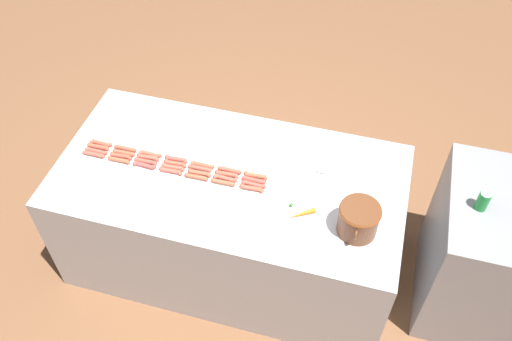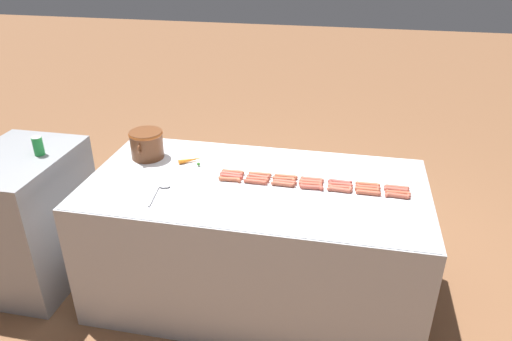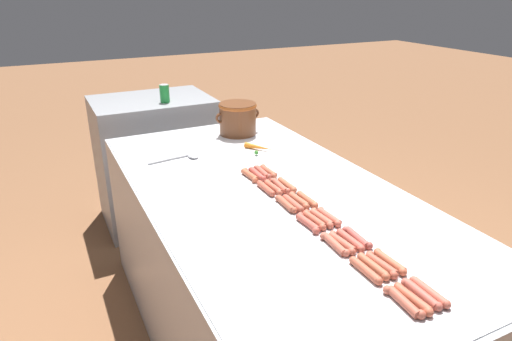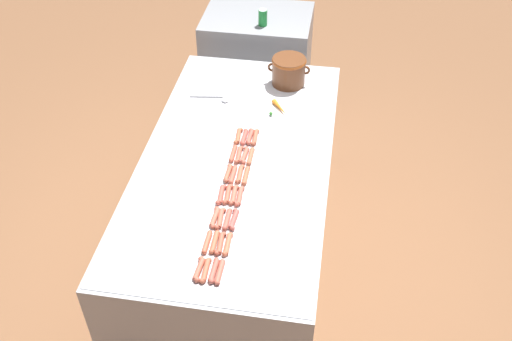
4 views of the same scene
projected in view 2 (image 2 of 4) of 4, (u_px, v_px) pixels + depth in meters
The scene contains 35 objects.
ground_plane at pixel (256, 291), 3.37m from camera, with size 20.00×20.00×0.00m, color brown.
griddle_counter at pixel (256, 240), 3.17m from camera, with size 1.09×2.12×0.88m.
back_cabinet at pixel (29, 219), 3.32m from camera, with size 0.84×0.62×0.96m, color #939599.
hot_dog_0 at pixel (398, 196), 2.79m from camera, with size 0.04×0.15×0.03m.
hot_dog_1 at pixel (368, 193), 2.82m from camera, with size 0.03×0.15×0.03m.
hot_dog_2 at pixel (340, 190), 2.86m from camera, with size 0.03×0.15×0.03m.
hot_dog_3 at pixel (311, 187), 2.88m from camera, with size 0.04×0.15×0.03m.
hot_dog_4 at pixel (283, 184), 2.92m from camera, with size 0.03×0.15×0.03m.
hot_dog_5 at pixel (255, 182), 2.94m from camera, with size 0.03×0.15×0.03m.
hot_dog_6 at pixel (230, 179), 2.97m from camera, with size 0.04×0.15×0.03m.
hot_dog_7 at pixel (398, 193), 2.82m from camera, with size 0.03×0.15×0.03m.
hot_dog_8 at pixel (367, 190), 2.86m from camera, with size 0.03×0.15×0.03m.
hot_dog_9 at pixel (340, 187), 2.88m from camera, with size 0.04×0.15×0.03m.
hot_dog_10 at pixel (311, 184), 2.92m from camera, with size 0.04×0.15×0.03m.
hot_dog_11 at pixel (285, 182), 2.94m from camera, with size 0.03×0.15×0.03m.
hot_dog_12 at pixel (258, 179), 2.97m from camera, with size 0.03×0.15×0.03m.
hot_dog_13 at pixel (232, 177), 3.01m from camera, with size 0.03×0.15×0.03m.
hot_dog_14 at pixel (396, 190), 2.86m from camera, with size 0.03×0.15×0.03m.
hot_dog_15 at pixel (368, 187), 2.88m from camera, with size 0.04×0.15×0.03m.
hot_dog_16 at pixel (340, 185), 2.91m from camera, with size 0.03×0.15×0.03m.
hot_dog_17 at pixel (311, 182), 2.94m from camera, with size 0.04×0.15×0.03m.
hot_dog_18 at pixel (284, 179), 2.98m from camera, with size 0.03×0.15×0.03m.
hot_dog_19 at pixel (259, 177), 3.00m from camera, with size 0.04×0.15×0.03m.
hot_dog_20 at pixel (232, 174), 3.04m from camera, with size 0.03×0.15×0.03m.
hot_dog_21 at pixel (397, 187), 2.88m from camera, with size 0.03×0.15×0.03m.
hot_dog_22 at pixel (368, 184), 2.91m from camera, with size 0.03×0.15×0.03m.
hot_dog_23 at pixel (340, 182), 2.94m from camera, with size 0.04×0.15×0.03m.
hot_dog_24 at pixel (312, 179), 2.97m from camera, with size 0.03×0.15×0.03m.
hot_dog_25 at pixel (286, 177), 3.00m from camera, with size 0.03×0.15×0.03m.
hot_dog_26 at pixel (260, 174), 3.03m from camera, with size 0.03×0.15×0.03m.
hot_dog_27 at pixel (233, 172), 3.06m from camera, with size 0.03×0.15×0.03m.
bean_pot at pixel (147, 143), 3.24m from camera, with size 0.29×0.23×0.19m.
serving_spoon at pixel (161, 189), 2.87m from camera, with size 0.27×0.08×0.02m.
carrot at pixel (191, 160), 3.21m from camera, with size 0.12×0.16×0.03m.
soda_can at pixel (38, 146), 3.10m from camera, with size 0.07×0.07×0.13m.
Camera 2 is at (-2.55, -0.52, 2.31)m, focal length 33.39 mm.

